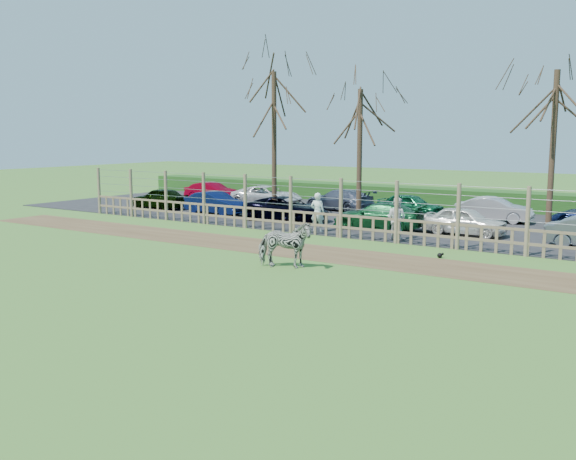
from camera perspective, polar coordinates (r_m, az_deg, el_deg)
The scene contains 22 objects.
ground at distance 20.45m, azimuth -6.23°, elevation -3.69°, with size 120.00×120.00×0.00m, color olive.
dirt_strip at distance 24.01m, azimuth 0.65°, elevation -1.80°, with size 34.00×2.80×0.01m, color brown.
asphalt at distance 32.76m, azimuth 10.19°, elevation 0.87°, with size 44.00×13.00×0.04m, color #232326.
hedge at distance 39.18m, azimuth 14.29°, elevation 2.76°, with size 46.00×2.00×1.10m, color #1E4716.
fence at distance 26.86m, azimuth 4.71°, elevation 1.00°, with size 30.16×0.16×2.50m.
tree_left at distance 33.91m, azimuth -1.25°, elevation 10.74°, with size 4.80×4.80×7.88m.
tree_mid at distance 32.43m, azimuth 6.42°, elevation 9.47°, with size 4.80×4.80×6.83m.
tree_right at distance 29.92m, azimuth 22.64°, elevation 9.67°, with size 4.80×4.80×7.35m.
zebra at distance 20.72m, azimuth -0.30°, elevation -1.30°, with size 0.83×1.83×1.55m, color gray.
visitor_a at distance 28.25m, azimuth 2.64°, elevation 1.60°, with size 0.63×0.41×1.72m, color silver.
visitor_b at distance 26.49m, azimuth 9.61°, elevation 1.02°, with size 0.84×0.65×1.72m, color silver.
crow at distance 23.14m, azimuth 13.36°, elevation -2.20°, with size 0.24×0.18×0.20m.
car_0 at distance 37.79m, azimuth -11.32°, elevation 2.79°, with size 1.42×3.52×1.20m, color black.
car_1 at distance 34.62m, azimuth -6.45°, elevation 2.39°, with size 1.27×3.64×1.20m, color #0A1647.
car_2 at distance 31.79m, azimuth -0.13°, elevation 1.90°, with size 1.99×4.32×1.20m, color black.
car_3 at distance 29.23m, azimuth 8.00°, elevation 1.24°, with size 1.68×4.13×1.20m, color #135027.
car_4 at distance 28.34m, azimuth 15.45°, elevation 0.78°, with size 1.42×3.52×1.20m, color white.
car_7 at distance 41.43m, azimuth -6.77°, elevation 3.39°, with size 1.27×3.64×1.20m, color maroon.
car_8 at distance 38.43m, azimuth -1.85°, elevation 3.05°, with size 1.99×4.32×1.20m, color white.
car_9 at distance 36.32m, azimuth 4.57°, elevation 2.71°, with size 1.68×4.13×1.20m, color #4E546A.
car_10 at distance 33.95m, azimuth 10.82°, elevation 2.18°, with size 1.42×3.52×1.20m, color #0E5730.
car_11 at distance 33.06m, azimuth 17.86°, elevation 1.75°, with size 1.27×3.64×1.20m, color #BEB5B7.
Camera 1 is at (12.82, -15.34, 4.31)m, focal length 40.00 mm.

